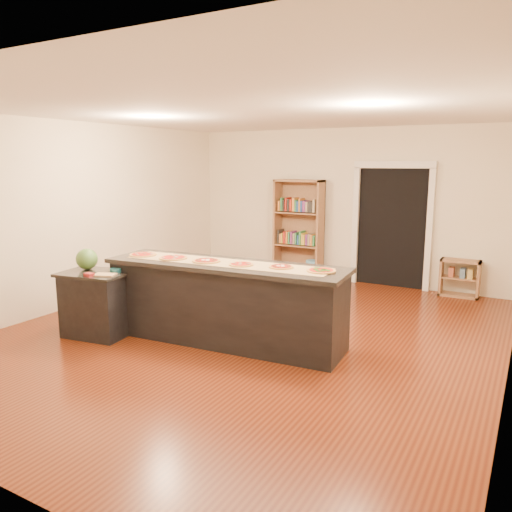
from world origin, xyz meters
The scene contains 18 objects.
room centered at (0.00, 0.00, 1.40)m, with size 6.00×7.00×2.80m.
doorway centered at (0.90, 3.46, 1.20)m, with size 1.40×0.09×2.21m.
kitchen_island centered at (-0.12, -0.36, 0.50)m, with size 3.02×0.82×0.99m.
side_counter centered at (-1.67, -0.98, 0.42)m, with size 0.84×0.62×0.83m.
bookshelf centered at (-0.82, 3.28, 0.94)m, with size 0.94×0.33×1.87m, color #996D4A.
low_shelf centered at (2.10, 3.32, 0.31)m, with size 0.62×0.27×0.62m, color #996D4A.
waste_bin centered at (-0.49, 3.23, 0.19)m, with size 0.25×0.25×0.37m, color #68B6E9.
kraft_paper centered at (-0.12, -0.35, 1.00)m, with size 2.62×0.47×0.00m, color tan.
watermelon centered at (-1.87, -0.91, 0.97)m, with size 0.27×0.27×0.27m, color #144214.
cutting_board centered at (-1.42, -1.05, 0.84)m, with size 0.26×0.17×0.02m, color tan.
package_red centered at (-1.54, -1.18, 0.85)m, with size 0.11×0.08×0.04m, color maroon.
package_teal centered at (-1.43, -0.86, 0.86)m, with size 0.14×0.14×0.05m, color #195966.
pizza_a centered at (-1.31, -0.48, 1.01)m, with size 0.34×0.34×0.02m.
pizza_b centered at (-0.83, -0.45, 1.01)m, with size 0.34×0.34×0.02m.
pizza_c centered at (-0.35, -0.41, 1.01)m, with size 0.35×0.35×0.02m.
pizza_d centered at (0.13, -0.38, 1.01)m, with size 0.30×0.30×0.02m.
pizza_e centered at (0.60, -0.27, 1.01)m, with size 0.30×0.30×0.02m.
pizza_f centered at (1.08, -0.24, 1.01)m, with size 0.33×0.33×0.02m.
Camera 1 is at (3.12, -5.31, 2.20)m, focal length 35.00 mm.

